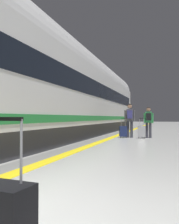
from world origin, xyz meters
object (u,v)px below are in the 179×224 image
high_speed_train (56,86)px  suitcase_mid (123,131)px  suitcase_near (142,131)px  passenger_mid (130,118)px  passenger_near (149,120)px

high_speed_train → suitcase_mid: 4.11m
high_speed_train → suitcase_mid: size_ratio=29.99×
suitcase_near → passenger_mid: size_ratio=0.58×
passenger_near → suitcase_mid: passenger_near is taller
passenger_near → suitcase_mid: (-1.26, -0.17, -0.60)m
high_speed_train → suitcase_mid: (2.74, 2.15, -2.18)m
high_speed_train → passenger_near: high_speed_train is taller
high_speed_train → suitcase_near: 4.74m
suitcase_near → suitcase_mid: (-0.94, 0.11, -0.01)m
suitcase_near → suitcase_mid: 0.95m
passenger_mid → suitcase_mid: passenger_mid is taller
high_speed_train → suitcase_near: (3.69, 2.04, -2.16)m
passenger_mid → suitcase_mid: size_ratio=1.77×
high_speed_train → passenger_mid: (3.07, 2.26, -1.47)m
high_speed_train → passenger_mid: high_speed_train is taller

